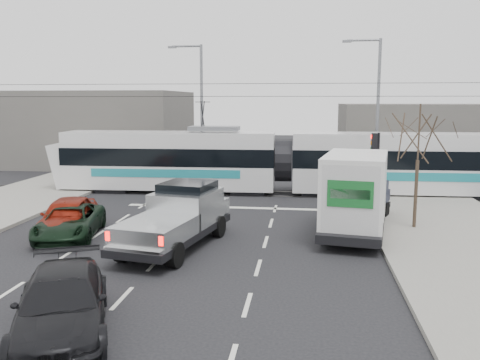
# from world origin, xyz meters

# --- Properties ---
(ground) EXTENTS (120.00, 120.00, 0.00)m
(ground) POSITION_xyz_m (0.00, 0.00, 0.00)
(ground) COLOR black
(ground) RESTS_ON ground
(sidewalk_right) EXTENTS (6.00, 60.00, 0.15)m
(sidewalk_right) POSITION_xyz_m (9.00, 0.00, 0.07)
(sidewalk_right) COLOR gray
(sidewalk_right) RESTS_ON ground
(rails) EXTENTS (60.00, 1.60, 0.03)m
(rails) POSITION_xyz_m (0.00, 10.00, 0.01)
(rails) COLOR #33302D
(rails) RESTS_ON ground
(building_left) EXTENTS (14.00, 10.00, 6.00)m
(building_left) POSITION_xyz_m (-14.00, 22.00, 3.00)
(building_left) COLOR #615D58
(building_left) RESTS_ON ground
(building_right) EXTENTS (12.00, 10.00, 5.00)m
(building_right) POSITION_xyz_m (12.00, 24.00, 2.50)
(building_right) COLOR #615D58
(building_right) RESTS_ON ground
(bare_tree) EXTENTS (2.40, 2.40, 5.00)m
(bare_tree) POSITION_xyz_m (7.60, 2.50, 3.79)
(bare_tree) COLOR #47382B
(bare_tree) RESTS_ON ground
(traffic_signal) EXTENTS (0.44, 0.44, 3.60)m
(traffic_signal) POSITION_xyz_m (6.47, 6.50, 2.74)
(traffic_signal) COLOR black
(traffic_signal) RESTS_ON ground
(street_lamp_near) EXTENTS (2.38, 0.25, 9.00)m
(street_lamp_near) POSITION_xyz_m (7.31, 14.00, 5.11)
(street_lamp_near) COLOR slate
(street_lamp_near) RESTS_ON ground
(street_lamp_far) EXTENTS (2.38, 0.25, 9.00)m
(street_lamp_far) POSITION_xyz_m (-4.19, 16.00, 5.11)
(street_lamp_far) COLOR slate
(street_lamp_far) RESTS_ON ground
(catenary) EXTENTS (60.00, 0.20, 7.00)m
(catenary) POSITION_xyz_m (0.00, 10.00, 3.88)
(catenary) COLOR black
(catenary) RESTS_ON ground
(tram) EXTENTS (25.49, 3.36, 5.19)m
(tram) POSITION_xyz_m (1.84, 10.28, 1.84)
(tram) COLOR silver
(tram) RESTS_ON ground
(silver_pickup) EXTENTS (3.22, 6.43, 2.23)m
(silver_pickup) POSITION_xyz_m (-1.41, -0.85, 1.11)
(silver_pickup) COLOR black
(silver_pickup) RESTS_ON ground
(box_truck) EXTENTS (3.29, 6.79, 3.26)m
(box_truck) POSITION_xyz_m (5.14, 1.65, 1.61)
(box_truck) COLOR black
(box_truck) RESTS_ON ground
(navy_pickup) EXTENTS (3.26, 5.05, 2.00)m
(navy_pickup) POSITION_xyz_m (5.56, 3.67, 0.99)
(navy_pickup) COLOR black
(navy_pickup) RESTS_ON ground
(green_car) EXTENTS (2.91, 4.79, 1.24)m
(green_car) POSITION_xyz_m (-5.87, -0.37, 0.62)
(green_car) COLOR black
(green_car) RESTS_ON ground
(red_car) EXTENTS (2.51, 4.60, 1.49)m
(red_car) POSITION_xyz_m (-6.18, 0.07, 0.74)
(red_car) COLOR maroon
(red_car) RESTS_ON ground
(dark_car) EXTENTS (3.70, 5.28, 1.42)m
(dark_car) POSITION_xyz_m (-2.28, -8.18, 0.71)
(dark_car) COLOR black
(dark_car) RESTS_ON ground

